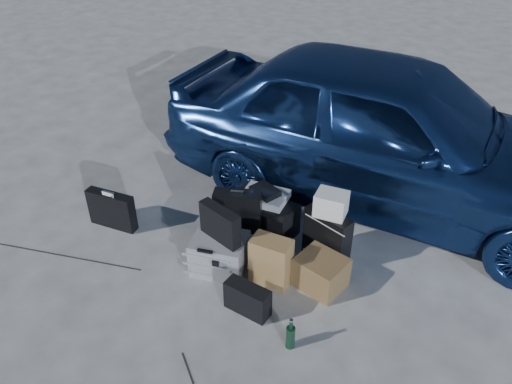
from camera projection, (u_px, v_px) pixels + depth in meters
ground at (214, 282)px, 4.43m from camera, size 60.00×60.00×0.00m
car at (386, 130)px, 5.14m from camera, size 4.78×2.21×1.59m
pelican_case at (220, 254)px, 4.49m from camera, size 0.56×0.51×0.34m
laptop_bag at (220, 224)px, 4.31m from camera, size 0.44×0.20×0.32m
briefcase at (112, 210)px, 5.00m from camera, size 0.52×0.19×0.39m
suitcase_left at (238, 218)px, 4.74m from camera, size 0.47×0.33×0.58m
suitcase_right at (327, 238)px, 4.53m from camera, size 0.47×0.26×0.53m
white_carton at (331, 204)px, 4.32m from camera, size 0.30×0.26×0.22m
duffel_bag at (265, 213)px, 5.00m from camera, size 0.71×0.38×0.34m
flat_box_white at (265, 196)px, 4.88m from camera, size 0.48×0.39×0.08m
flat_box_black at (265, 191)px, 4.84m from camera, size 0.32×0.26×0.06m
kraft_bag at (271, 261)px, 4.32m from camera, size 0.36×0.24×0.46m
cardboard_box at (321, 272)px, 4.32m from camera, size 0.44×0.40×0.30m
messenger_bag at (247, 299)px, 4.08m from camera, size 0.39×0.15×0.27m
green_bottle at (291, 334)px, 3.78m from camera, size 0.09×0.09×0.28m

